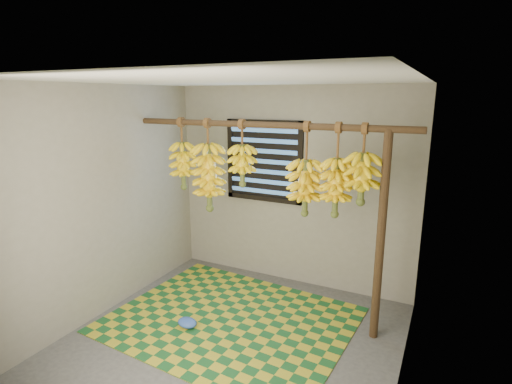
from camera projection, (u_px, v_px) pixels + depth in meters
The scene contains 16 objects.
floor at pixel (230, 342), 3.79m from camera, with size 3.00×3.00×0.01m, color #444444.
ceiling at pixel (226, 80), 3.23m from camera, with size 3.00×3.00×0.01m, color silver.
wall_back at pixel (291, 187), 4.82m from camera, with size 3.00×0.01×2.40m, color gray.
wall_left at pixel (103, 202), 4.16m from camera, with size 0.01×3.00×2.40m, color gray.
wall_right at pixel (410, 250), 2.86m from camera, with size 0.01×3.00×2.40m, color gray.
window at pixel (264, 161), 4.88m from camera, with size 1.00×0.04×1.00m.
hanging_pole at pixel (263, 125), 3.93m from camera, with size 0.06×0.06×3.00m, color #442E1B.
support_post at pixel (381, 239), 3.65m from camera, with size 0.08×0.08×2.00m, color #442E1B.
woven_mat at pixel (230, 320), 4.16m from camera, with size 2.38×1.90×0.01m, color #175123.
plastic_bag at pixel (187, 323), 4.02m from camera, with size 0.22×0.16×0.09m, color #3054B3.
banana_bunch_a at pixel (183, 165), 4.47m from camera, with size 0.29×0.29×0.80m.
banana_bunch_b at pixel (209, 177), 4.35m from camera, with size 0.34×0.34×1.01m.
banana_bunch_c at pixel (242, 165), 4.13m from camera, with size 0.29×0.29×0.69m.
banana_bunch_d at pixel (336, 187), 3.74m from camera, with size 0.29×0.29×0.89m.
banana_bunch_e at pixel (305, 188), 3.87m from camera, with size 0.35×0.35×0.92m.
banana_bunch_f at pixel (362, 179), 3.61m from camera, with size 0.31×0.31×0.74m.
Camera 1 is at (1.70, -2.90, 2.28)m, focal length 28.00 mm.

